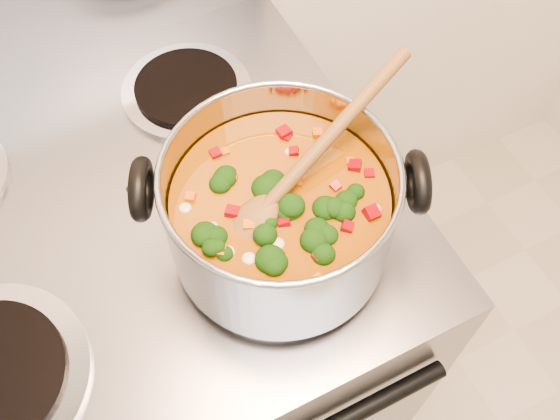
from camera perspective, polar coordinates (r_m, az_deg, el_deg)
The scene contains 4 objects.
electric_range at distance 1.27m, azimuth -11.15°, elevation -11.25°, with size 0.79×0.71×1.08m.
stockpot at distance 0.74m, azimuth 0.08°, elevation -0.14°, with size 0.33×0.27×0.16m.
wooden_spoon at distance 0.70m, azimuth 1.20°, elevation 3.05°, with size 0.29×0.13×0.11m.
cooktop_crumbs at distance 0.75m, azimuth -5.74°, elevation -13.16°, with size 0.18×0.33×0.01m.
Camera 1 is at (0.08, 0.66, 1.63)m, focal length 40.00 mm.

